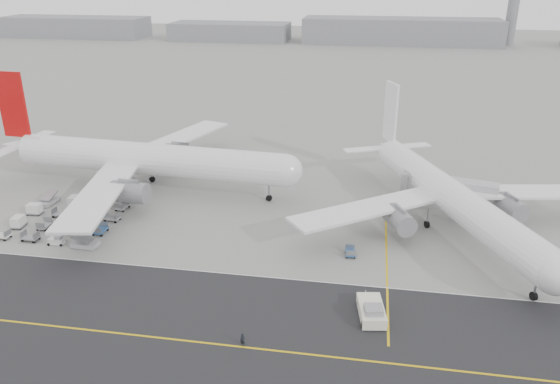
% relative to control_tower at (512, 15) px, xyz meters
% --- Properties ---
extents(ground, '(700.00, 700.00, 0.00)m').
position_rel_control_tower_xyz_m(ground, '(-100.00, -265.00, -16.25)').
color(ground, gray).
rests_on(ground, ground).
extents(taxiway, '(220.00, 59.00, 0.03)m').
position_rel_control_tower_xyz_m(taxiway, '(-94.98, -282.98, -16.24)').
color(taxiway, '#252527').
rests_on(taxiway, ground).
extents(horizon_buildings, '(520.00, 28.00, 28.00)m').
position_rel_control_tower_xyz_m(horizon_buildings, '(-70.00, -5.00, -16.25)').
color(horizon_buildings, gray).
rests_on(horizon_buildings, ground).
extents(control_tower, '(7.00, 7.00, 31.25)m').
position_rel_control_tower_xyz_m(control_tower, '(0.00, 0.00, 0.00)').
color(control_tower, gray).
rests_on(control_tower, ground).
extents(airliner_a, '(64.44, 63.54, 22.22)m').
position_rel_control_tower_xyz_m(airliner_a, '(-117.36, -238.22, -9.86)').
color(airliner_a, white).
rests_on(airliner_a, ground).
extents(airliner_b, '(53.35, 54.57, 19.91)m').
position_rel_control_tower_xyz_m(airliner_b, '(-59.94, -245.88, -10.52)').
color(airliner_b, white).
rests_on(airliner_b, ground).
extents(pushback_tug, '(4.02, 8.49, 2.39)m').
position_rel_control_tower_xyz_m(pushback_tug, '(-72.12, -274.47, -15.27)').
color(pushback_tug, silver).
rests_on(pushback_tug, ground).
extents(jet_bridge, '(17.75, 7.42, 6.64)m').
position_rel_control_tower_xyz_m(jet_bridge, '(-58.82, -239.62, -11.63)').
color(jet_bridge, gray).
rests_on(jet_bridge, ground).
extents(gse_cluster, '(23.34, 22.54, 2.06)m').
position_rel_control_tower_xyz_m(gse_cluster, '(-124.80, -255.71, -16.25)').
color(gse_cluster, gray).
rests_on(gse_cluster, ground).
extents(stray_dolly, '(1.70, 2.49, 1.44)m').
position_rel_control_tower_xyz_m(stray_dolly, '(-75.54, -258.89, -16.25)').
color(stray_dolly, silver).
rests_on(stray_dolly, ground).
extents(ground_crew_a, '(0.73, 0.56, 1.78)m').
position_rel_control_tower_xyz_m(ground_crew_a, '(-86.92, -282.80, -15.36)').
color(ground_crew_a, black).
rests_on(ground_crew_a, ground).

